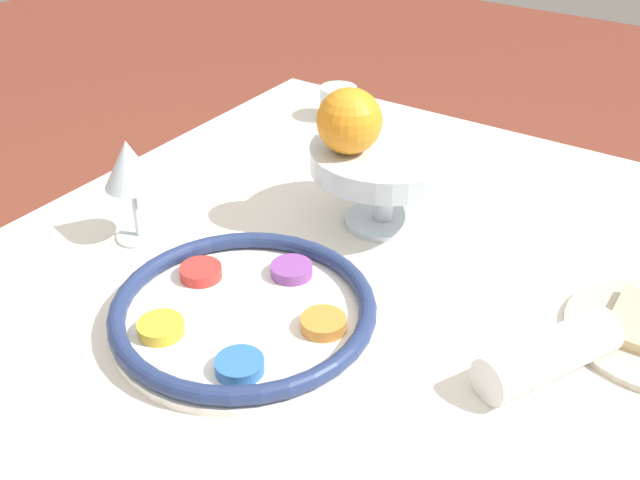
{
  "coord_description": "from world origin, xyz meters",
  "views": [
    {
      "loc": [
        -0.59,
        -0.32,
        1.28
      ],
      "look_at": [
        0.04,
        0.1,
        0.79
      ],
      "focal_mm": 42.0,
      "sensor_mm": 36.0,
      "label": 1
    }
  ],
  "objects_px": {
    "wine_glass": "(129,168)",
    "orange_fruit": "(349,121)",
    "fruit_stand": "(385,164)",
    "cup_near": "(338,103)",
    "seder_plate": "(244,311)",
    "napkin_roll": "(548,354)"
  },
  "relations": [
    {
      "from": "wine_glass",
      "to": "napkin_roll",
      "type": "height_order",
      "value": "wine_glass"
    },
    {
      "from": "fruit_stand",
      "to": "cup_near",
      "type": "bearing_deg",
      "value": 42.01
    },
    {
      "from": "fruit_stand",
      "to": "napkin_roll",
      "type": "height_order",
      "value": "fruit_stand"
    },
    {
      "from": "napkin_roll",
      "to": "orange_fruit",
      "type": "bearing_deg",
      "value": 67.82
    },
    {
      "from": "orange_fruit",
      "to": "cup_near",
      "type": "bearing_deg",
      "value": 34.27
    },
    {
      "from": "orange_fruit",
      "to": "napkin_roll",
      "type": "relative_size",
      "value": 0.49
    },
    {
      "from": "wine_glass",
      "to": "orange_fruit",
      "type": "distance_m",
      "value": 0.28
    },
    {
      "from": "wine_glass",
      "to": "cup_near",
      "type": "height_order",
      "value": "wine_glass"
    },
    {
      "from": "wine_glass",
      "to": "orange_fruit",
      "type": "relative_size",
      "value": 1.68
    },
    {
      "from": "wine_glass",
      "to": "fruit_stand",
      "type": "xyz_separation_m",
      "value": [
        0.21,
        -0.25,
        -0.01
      ]
    },
    {
      "from": "seder_plate",
      "to": "fruit_stand",
      "type": "relative_size",
      "value": 1.5
    },
    {
      "from": "wine_glass",
      "to": "cup_near",
      "type": "relative_size",
      "value": 2.16
    },
    {
      "from": "napkin_roll",
      "to": "cup_near",
      "type": "xyz_separation_m",
      "value": [
        0.43,
        0.53,
        0.0
      ]
    },
    {
      "from": "fruit_stand",
      "to": "cup_near",
      "type": "distance_m",
      "value": 0.36
    },
    {
      "from": "seder_plate",
      "to": "wine_glass",
      "type": "bearing_deg",
      "value": 74.54
    },
    {
      "from": "napkin_roll",
      "to": "fruit_stand",
      "type": "bearing_deg",
      "value": 59.76
    },
    {
      "from": "fruit_stand",
      "to": "orange_fruit",
      "type": "relative_size",
      "value": 2.39
    },
    {
      "from": "orange_fruit",
      "to": "napkin_roll",
      "type": "xyz_separation_m",
      "value": [
        -0.13,
        -0.32,
        -0.13
      ]
    },
    {
      "from": "cup_near",
      "to": "seder_plate",
      "type": "bearing_deg",
      "value": -157.99
    },
    {
      "from": "seder_plate",
      "to": "napkin_roll",
      "type": "bearing_deg",
      "value": -71.27
    },
    {
      "from": "fruit_stand",
      "to": "orange_fruit",
      "type": "xyz_separation_m",
      "value": [
        -0.04,
        0.03,
        0.06
      ]
    },
    {
      "from": "seder_plate",
      "to": "fruit_stand",
      "type": "height_order",
      "value": "fruit_stand"
    }
  ]
}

